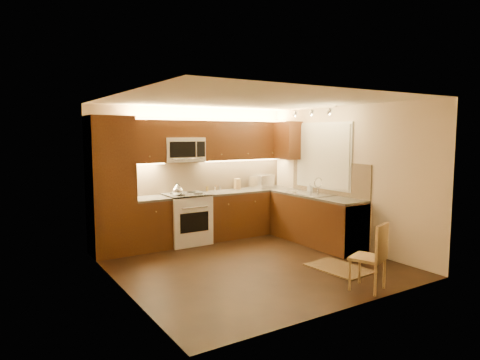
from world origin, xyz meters
TOP-DOWN VIEW (x-y plane):
  - floor at (0.00, 0.00)m, footprint 4.00×4.00m
  - ceiling at (0.00, 0.00)m, footprint 4.00×4.00m
  - wall_back at (0.00, 2.00)m, footprint 4.00×0.01m
  - wall_front at (0.00, -2.00)m, footprint 4.00×0.01m
  - wall_left at (-2.00, 0.00)m, footprint 0.01×4.00m
  - wall_right at (2.00, 0.00)m, footprint 0.01×4.00m
  - pantry at (-1.65, 1.70)m, footprint 0.70×0.60m
  - base_cab_back_left at (-0.99, 1.70)m, footprint 0.62×0.60m
  - counter_back_left at (-0.99, 1.70)m, footprint 0.62×0.60m
  - base_cab_back_right at (1.04, 1.70)m, footprint 1.92×0.60m
  - counter_back_right at (1.04, 1.70)m, footprint 1.92×0.60m
  - base_cab_right at (1.70, 0.40)m, footprint 0.60×2.00m
  - counter_right at (1.70, 0.40)m, footprint 0.60×2.00m
  - dishwasher at (1.70, -0.30)m, footprint 0.58×0.60m
  - backsplash_back at (0.35, 1.99)m, footprint 3.30×0.02m
  - backsplash_right at (1.99, 0.40)m, footprint 0.02×2.00m
  - upper_cab_back_left at (-0.99, 1.82)m, footprint 0.62×0.35m
  - upper_cab_back_right at (1.04, 1.82)m, footprint 1.92×0.35m
  - upper_cab_bridge at (-0.30, 1.82)m, footprint 0.76×0.35m
  - upper_cab_right_corner at (1.82, 1.40)m, footprint 0.35×0.50m
  - stove at (-0.30, 1.68)m, footprint 0.76×0.65m
  - microwave at (-0.30, 1.81)m, footprint 0.76×0.38m
  - window_frame at (1.99, 0.55)m, footprint 0.03×1.44m
  - window_blinds at (1.97, 0.55)m, footprint 0.02×1.36m
  - sink at (1.70, 0.55)m, footprint 0.52×0.86m
  - faucet at (1.88, 0.55)m, footprint 0.20×0.04m
  - track_light_bar at (1.55, 0.40)m, footprint 0.04×1.20m
  - kettle at (-0.53, 1.54)m, footprint 0.20×0.20m
  - toaster_oven at (1.45, 1.77)m, footprint 0.53×0.45m
  - knife_block at (0.91, 1.86)m, footprint 0.13×0.17m
  - spice_jar_a at (0.37, 1.80)m, footprint 0.05×0.05m
  - spice_jar_b at (0.46, 1.94)m, footprint 0.05×0.05m
  - spice_jar_c at (0.54, 1.93)m, footprint 0.05×0.05m
  - spice_jar_d at (0.25, 1.90)m, footprint 0.06×0.06m
  - soap_bottle at (1.86, 0.76)m, footprint 0.08×0.08m
  - rug at (0.99, -0.90)m, footprint 0.69×0.97m
  - dining_chair at (0.68, -1.70)m, footprint 0.50×0.50m

SIDE VIEW (x-z plane):
  - floor at x=0.00m, z-range -0.01..0.01m
  - rug at x=0.99m, z-range 0.00..0.01m
  - base_cab_back_left at x=-0.99m, z-range 0.00..0.86m
  - base_cab_back_right at x=1.04m, z-range 0.00..0.86m
  - base_cab_right at x=1.70m, z-range 0.00..0.86m
  - dishwasher at x=1.70m, z-range 0.01..0.85m
  - dining_chair at x=0.68m, z-range 0.00..0.88m
  - stove at x=-0.30m, z-range 0.00..0.92m
  - counter_back_left at x=-0.99m, z-range 0.86..0.90m
  - counter_back_right at x=1.04m, z-range 0.86..0.90m
  - counter_right at x=1.70m, z-range 0.86..0.90m
  - spice_jar_a at x=0.37m, z-range 0.90..0.99m
  - spice_jar_d at x=0.25m, z-range 0.90..0.99m
  - spice_jar_c at x=0.54m, z-range 0.90..0.99m
  - spice_jar_b at x=0.46m, z-range 0.90..1.00m
  - sink at x=1.70m, z-range 0.90..1.05m
  - soap_bottle at x=1.86m, z-range 0.90..1.07m
  - knife_block at x=0.91m, z-range 0.90..1.11m
  - kettle at x=-0.53m, z-range 0.92..1.14m
  - toaster_oven at x=1.45m, z-range 0.90..1.17m
  - faucet at x=1.88m, z-range 0.90..1.20m
  - pantry at x=-1.65m, z-range 0.00..2.30m
  - backsplash_back at x=0.35m, z-range 0.90..1.50m
  - backsplash_right at x=1.99m, z-range 0.90..1.50m
  - wall_back at x=0.00m, z-range 0.00..2.50m
  - wall_front at x=0.00m, z-range 0.00..2.50m
  - wall_left at x=-2.00m, z-range 0.00..2.50m
  - wall_right at x=2.00m, z-range 0.00..2.50m
  - window_frame at x=1.99m, z-range 0.98..2.22m
  - window_blinds at x=1.97m, z-range 1.02..2.18m
  - microwave at x=-0.30m, z-range 1.50..1.94m
  - upper_cab_back_left at x=-0.99m, z-range 1.50..2.25m
  - upper_cab_back_right at x=1.04m, z-range 1.50..2.25m
  - upper_cab_right_corner at x=1.82m, z-range 1.50..2.25m
  - upper_cab_bridge at x=-0.30m, z-range 1.94..2.25m
  - track_light_bar at x=1.55m, z-range 2.44..2.48m
  - ceiling at x=0.00m, z-range 2.50..2.50m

